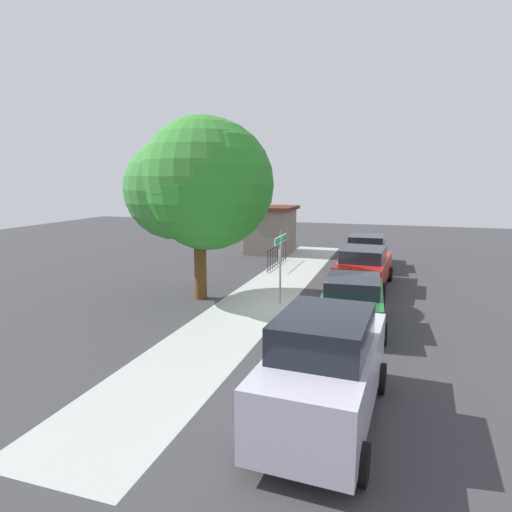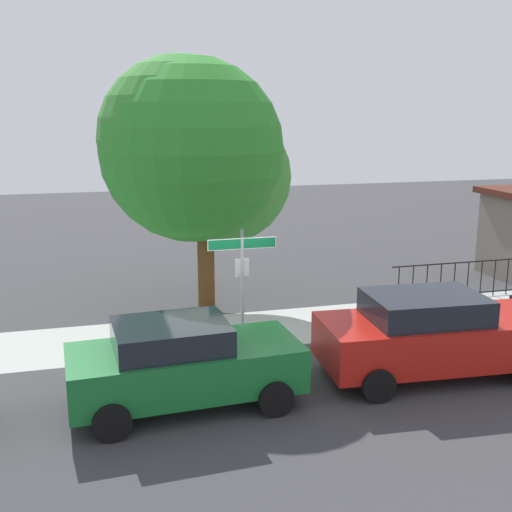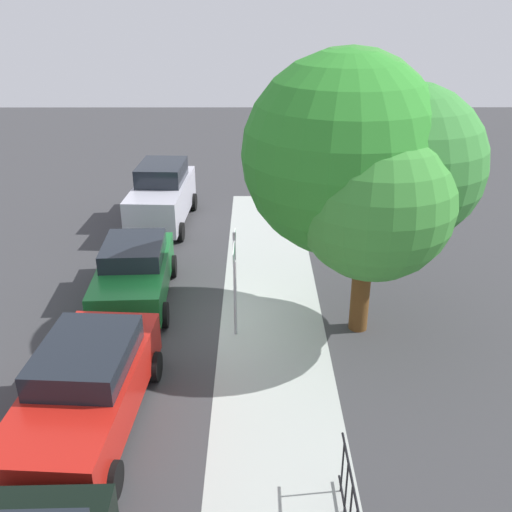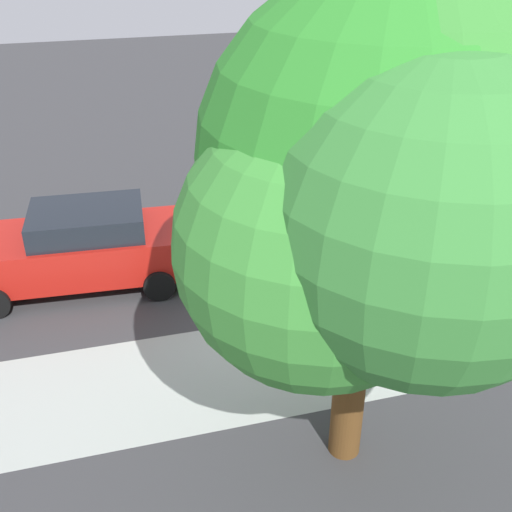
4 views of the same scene
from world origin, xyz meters
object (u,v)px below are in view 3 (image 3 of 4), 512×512
at_px(street_sign, 235,264).
at_px(shade_tree, 361,160).
at_px(car_silver, 162,195).
at_px(car_green, 134,272).
at_px(car_red, 86,388).

distance_m(street_sign, shade_tree, 3.70).
distance_m(street_sign, car_silver, 7.99).
bearing_deg(street_sign, car_green, -122.79).
xyz_separation_m(car_silver, car_red, (10.71, 0.12, -0.19)).
bearing_deg(street_sign, shade_tree, 101.35).
xyz_separation_m(car_silver, car_green, (5.66, 0.06, -0.24)).
bearing_deg(car_green, car_silver, 177.69).
distance_m(street_sign, car_red, 4.37).
distance_m(street_sign, car_green, 3.44).
xyz_separation_m(street_sign, car_green, (-1.77, -2.75, -1.06)).
bearing_deg(shade_tree, street_sign, -78.65).
bearing_deg(car_green, shade_tree, 74.91).
bearing_deg(car_red, street_sign, 144.14).
xyz_separation_m(street_sign, car_red, (3.28, -2.70, -1.01)).
distance_m(shade_tree, car_silver, 9.42).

